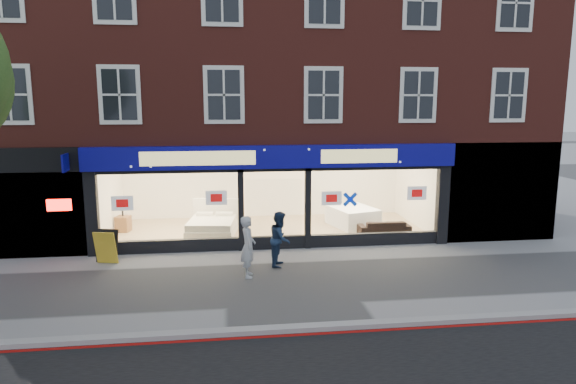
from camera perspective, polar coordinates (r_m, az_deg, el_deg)
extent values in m
plane|color=gray|center=(13.50, -0.15, -9.93)|extent=(120.00, 120.00, 0.00)
cube|color=#8C0A07|center=(10.67, 1.98, -15.55)|extent=(60.00, 0.10, 0.01)
cube|color=gray|center=(10.82, 1.81, -14.84)|extent=(60.00, 0.25, 0.12)
cube|color=tan|center=(18.48, -2.16, -4.25)|extent=(11.00, 4.50, 0.10)
cube|color=maroon|center=(19.76, -2.76, 15.95)|extent=(19.00, 8.00, 6.70)
cube|color=#0A087C|center=(15.64, -1.46, 3.94)|extent=(11.40, 0.28, 0.70)
cube|color=black|center=(16.36, -1.49, -5.61)|extent=(11.00, 0.18, 0.40)
cube|color=black|center=(16.47, -20.92, -2.23)|extent=(0.35, 0.30, 2.60)
cube|color=black|center=(17.48, 16.75, -1.31)|extent=(0.35, 0.30, 2.60)
cube|color=white|center=(16.00, -13.14, -1.62)|extent=(4.20, 0.02, 2.10)
cube|color=white|center=(16.62, 9.74, -1.07)|extent=(4.20, 0.02, 2.10)
cube|color=white|center=(16.29, -1.56, -2.23)|extent=(1.80, 0.02, 2.10)
cube|color=silver|center=(20.42, -2.75, 0.70)|extent=(11.00, 0.20, 2.60)
cube|color=#FFEAC6|center=(18.02, -2.22, 3.63)|extent=(11.00, 4.50, 0.12)
cube|color=black|center=(17.26, -27.59, -1.00)|extent=(3.80, 0.60, 3.30)
cube|color=#FF140C|center=(16.55, -24.09, -1.33)|extent=(0.70, 0.04, 0.35)
cube|color=black|center=(18.45, 22.31, 0.04)|extent=(4.00, 0.40, 3.30)
cube|color=white|center=(17.73, -8.45, -4.28)|extent=(1.80, 2.03, 0.32)
cube|color=white|center=(17.66, -8.47, -3.42)|extent=(1.72, 1.95, 0.23)
cube|color=white|center=(18.58, -8.00, -2.37)|extent=(1.63, 0.35, 1.10)
cube|color=white|center=(18.32, -9.21, -2.41)|extent=(0.63, 0.37, 0.11)
cube|color=white|center=(18.21, -7.09, -2.43)|extent=(0.63, 0.37, 0.11)
cube|color=brown|center=(18.94, -17.83, -3.38)|extent=(0.54, 0.54, 0.55)
cube|color=white|center=(19.01, 7.18, -3.41)|extent=(1.82, 2.07, 0.23)
cube|color=white|center=(18.96, 7.20, -2.74)|extent=(1.82, 2.07, 0.23)
cube|color=white|center=(18.91, 7.22, -2.06)|extent=(1.82, 2.07, 0.23)
imported|color=black|center=(17.87, 10.62, -3.91)|extent=(1.77, 0.73, 0.51)
cube|color=gold|center=(15.73, -19.52, -5.75)|extent=(0.72, 0.55, 0.98)
imported|color=#ADB0B5|center=(13.69, -4.46, -6.05)|extent=(0.40, 0.61, 1.65)
imported|color=#192A46|center=(14.56, -0.86, -5.21)|extent=(0.77, 0.89, 1.56)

